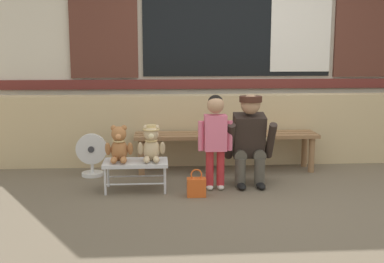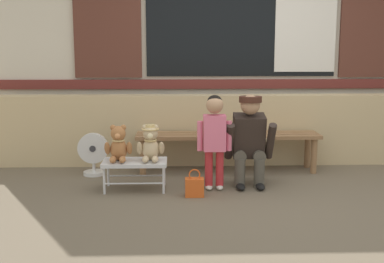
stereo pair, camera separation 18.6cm
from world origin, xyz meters
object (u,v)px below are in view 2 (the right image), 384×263
Objects in this scene: child_standing at (215,132)px; teddy_bear_plain at (118,145)px; teddy_bear_with_hat at (151,144)px; floor_fan at (93,154)px; wooden_bench_long at (228,139)px; small_display_bench at (135,164)px; handbag_on_ground at (194,187)px; adult_crouching at (250,140)px.

teddy_bear_plain is at bearing 179.05° from child_standing.
floor_fan is at bearing 138.71° from teddy_bear_with_hat.
floor_fan is (-1.52, -0.14, -0.13)m from wooden_bench_long.
small_display_bench reaches higher than handbag_on_ground.
floor_fan reaches higher than small_display_bench.
wooden_bench_long is at bearing 36.02° from small_display_bench.
floor_fan reaches higher than handbag_on_ground.
teddy_bear_plain is at bearing -59.29° from floor_fan.
adult_crouching is at bearing -74.80° from wooden_bench_long.
wooden_bench_long is 3.28× the size of small_display_bench.
handbag_on_ground is (-0.58, -0.38, -0.38)m from adult_crouching.
teddy_bear_with_hat is (0.16, 0.00, 0.21)m from small_display_bench.
child_standing is 0.59m from handbag_on_ground.
teddy_bear_with_hat is 0.76× the size of floor_fan.
floor_fan is at bearing 142.56° from handbag_on_ground.
floor_fan is (-0.67, 0.59, -0.23)m from teddy_bear_with_hat.
child_standing reaches higher than handbag_on_ground.
adult_crouching reaches higher than handbag_on_ground.
teddy_bear_with_hat is at bearing 178.51° from child_standing.
small_display_bench is 0.66m from handbag_on_ground.
teddy_bear_with_hat is at bearing -41.29° from floor_fan.
teddy_bear_with_hat is (0.32, 0.00, 0.01)m from teddy_bear_plain.
small_display_bench is at bearing -179.23° from teddy_bear_with_hat.
teddy_bear_with_hat reaches higher than wooden_bench_long.
floor_fan is at bearing 155.19° from child_standing.
child_standing is (-0.21, -0.75, 0.22)m from wooden_bench_long.
teddy_bear_plain is 0.87m from handbag_on_ground.
teddy_bear_with_hat reaches higher than small_display_bench.
adult_crouching is (1.33, 0.12, 0.02)m from teddy_bear_plain.
teddy_bear_plain is at bearing 161.35° from handbag_on_ground.
small_display_bench is 0.67× the size of adult_crouching.
teddy_bear_plain is 0.32m from teddy_bear_with_hat.
small_display_bench is 0.25m from teddy_bear_plain.
floor_fan is at bearing 130.81° from small_display_bench.
teddy_bear_plain reaches higher than wooden_bench_long.
adult_crouching is at bearing 32.78° from handbag_on_ground.
wooden_bench_long is 5.78× the size of teddy_bear_with_hat.
wooden_bench_long reaches higher than handbag_on_ground.
teddy_bear_with_hat is (-0.85, -0.73, 0.10)m from wooden_bench_long.
adult_crouching reaches higher than small_display_bench.
adult_crouching is 3.49× the size of handbag_on_ground.
child_standing is at bearing 48.74° from handbag_on_ground.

